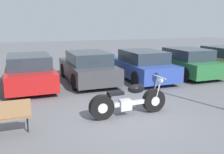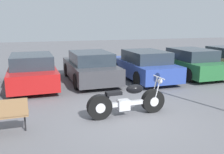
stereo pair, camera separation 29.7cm
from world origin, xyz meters
name	(u,v)px [view 2 (the right image)]	position (x,y,z in m)	size (l,w,h in m)	color
ground_plane	(131,119)	(0.00, 0.00, 0.00)	(60.00, 60.00, 0.00)	slate
motorcycle	(126,101)	(-0.02, 0.29, 0.42)	(2.34, 0.62, 1.06)	black
parked_car_red	(32,71)	(-2.46, 4.72, 0.64)	(1.89, 4.22, 1.35)	red
parked_car_dark_grey	(90,67)	(0.02, 4.79, 0.64)	(1.89, 4.22, 1.35)	#3D3D42
parked_car_blue	(144,65)	(2.51, 4.41, 0.64)	(1.89, 4.22, 1.35)	#2D479E
parked_car_green	(189,63)	(4.99, 4.45, 0.64)	(1.89, 4.22, 1.35)	#286B38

